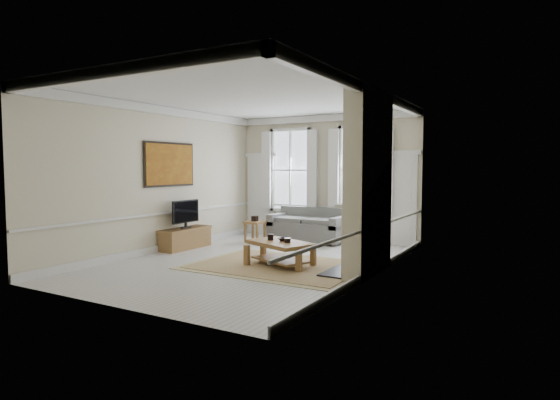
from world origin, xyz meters
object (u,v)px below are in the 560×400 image
Objects in this scene: coffee_table at (280,246)px; tv_stand at (185,238)px; sofa at (309,227)px; side_table at (255,225)px.

coffee_table is 3.08m from tv_stand.
sofa is 1.32× the size of coffee_table.
tv_stand is at bearing -118.00° from side_table.
sofa is 3.30m from tv_stand.
tv_stand is (-0.91, -1.71, -0.19)m from side_table.
coffee_table is at bearing -47.80° from side_table.
coffee_table is 1.08× the size of tv_stand.
side_table reaches higher than coffee_table.
sofa is 3.29m from coffee_table.
coffee_table is at bearing -11.54° from tv_stand.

